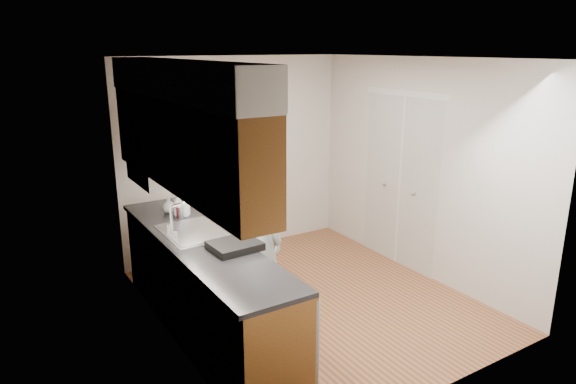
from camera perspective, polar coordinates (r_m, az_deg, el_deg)
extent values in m
plane|color=#A1633D|center=(5.59, 2.57, -11.93)|extent=(3.50, 3.50, 0.00)
plane|color=white|center=(4.94, 2.94, 14.65)|extent=(3.50, 3.50, 0.00)
cube|color=silver|center=(4.48, -13.29, -2.16)|extent=(0.02, 3.50, 2.50)
cube|color=silver|center=(6.08, 14.49, 2.49)|extent=(0.02, 3.50, 2.50)
cube|color=silver|center=(6.60, -5.92, 3.95)|extent=(3.00, 0.02, 2.50)
cube|color=brown|center=(4.87, -9.30, -10.58)|extent=(0.60, 2.80, 0.90)
cube|color=black|center=(4.68, -9.72, -5.46)|extent=(0.63, 2.80, 0.04)
cube|color=#B2B2B7|center=(4.87, -10.45, -5.01)|extent=(0.48, 0.68, 0.14)
cube|color=#B2B2B7|center=(4.85, -10.48, -4.41)|extent=(0.52, 0.72, 0.01)
cube|color=#B2B2B7|center=(4.12, 0.83, -15.26)|extent=(0.03, 0.60, 0.80)
cube|color=brown|center=(4.39, -11.72, 5.33)|extent=(0.33, 2.80, 0.75)
cube|color=silver|center=(4.33, -12.12, 12.17)|extent=(0.35, 2.80, 0.30)
cube|color=#A5A5AA|center=(5.29, -14.02, 1.92)|extent=(0.46, 0.75, 0.16)
cube|color=silver|center=(6.33, 12.33, 1.05)|extent=(0.02, 1.22, 2.05)
cube|color=#5E5E60|center=(5.38, -3.21, -13.03)|extent=(0.77, 0.96, 0.02)
imported|color=#A1B7C4|center=(4.99, -3.38, -3.67)|extent=(0.55, 0.72, 1.84)
imported|color=silver|center=(5.31, -12.15, -1.35)|extent=(0.13, 0.13, 0.25)
imported|color=silver|center=(5.31, -11.44, -1.61)|extent=(0.12, 0.12, 0.19)
imported|color=silver|center=(5.46, -13.15, -1.37)|extent=(0.18, 0.18, 0.17)
cylinder|color=red|center=(5.30, -12.01, -2.19)|extent=(0.08, 0.08, 0.11)
cylinder|color=#A5A5AA|center=(5.27, -11.82, -2.24)|extent=(0.08, 0.08, 0.11)
cube|color=black|center=(4.41, -5.93, -5.95)|extent=(0.42, 0.36, 0.06)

